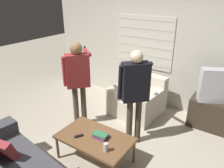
{
  "coord_description": "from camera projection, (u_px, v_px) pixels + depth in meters",
  "views": [
    {
      "loc": [
        1.83,
        -2.28,
        2.41
      ],
      "look_at": [
        0.02,
        0.43,
        1.0
      ],
      "focal_mm": 35.0,
      "sensor_mm": 36.0,
      "label": 1
    }
  ],
  "objects": [
    {
      "name": "tv_stand",
      "position": [
        215.0,
        115.0,
        4.03
      ],
      "size": [
        0.9,
        0.44,
        0.56
      ],
      "color": "#33281E",
      "rests_on": "ground_plane"
    },
    {
      "name": "person_left_standing",
      "position": [
        78.0,
        75.0,
        3.88
      ],
      "size": [
        0.52,
        0.79,
        1.61
      ],
      "rotation": [
        0.0,
        0.0,
        0.86
      ],
      "color": "#4C4233",
      "rests_on": "ground_plane"
    },
    {
      "name": "spare_remote",
      "position": [
        79.0,
        136.0,
        3.2
      ],
      "size": [
        0.1,
        0.13,
        0.02
      ],
      "rotation": [
        0.0,
        0.0,
        -0.53
      ],
      "color": "black",
      "rests_on": "coffee_table"
    },
    {
      "name": "armchair_beige",
      "position": [
        138.0,
        99.0,
        4.55
      ],
      "size": [
        1.01,
        0.96,
        0.79
      ],
      "rotation": [
        0.0,
        0.0,
        3.05
      ],
      "color": "beige",
      "rests_on": "ground_plane"
    },
    {
      "name": "person_right_standing",
      "position": [
        135.0,
        88.0,
        3.37
      ],
      "size": [
        0.49,
        0.78,
        1.61
      ],
      "rotation": [
        0.0,
        0.0,
        0.79
      ],
      "color": "#4C4233",
      "rests_on": "ground_plane"
    },
    {
      "name": "book_stack",
      "position": [
        101.0,
        135.0,
        3.18
      ],
      "size": [
        0.23,
        0.17,
        0.07
      ],
      "color": "#75387F",
      "rests_on": "coffee_table"
    },
    {
      "name": "tv",
      "position": [
        221.0,
        86.0,
        3.8
      ],
      "size": [
        0.74,
        0.51,
        0.61
      ],
      "rotation": [
        0.0,
        0.0,
        3.61
      ],
      "color": "#B2B2B7",
      "rests_on": "tv_stand"
    },
    {
      "name": "ground_plane",
      "position": [
        97.0,
        147.0,
        3.63
      ],
      "size": [
        16.0,
        16.0,
        0.0
      ],
      "primitive_type": "plane",
      "color": "#B2A893"
    },
    {
      "name": "coffee_table",
      "position": [
        95.0,
        139.0,
        3.21
      ],
      "size": [
        1.09,
        0.66,
        0.42
      ],
      "color": "brown",
      "rests_on": "ground_plane"
    },
    {
      "name": "soda_can",
      "position": [
        106.0,
        147.0,
        2.89
      ],
      "size": [
        0.07,
        0.07,
        0.13
      ],
      "color": "silver",
      "rests_on": "coffee_table"
    },
    {
      "name": "wall_back",
      "position": [
        153.0,
        47.0,
        4.67
      ],
      "size": [
        5.2,
        0.08,
        2.55
      ],
      "color": "#BCB7A8",
      "rests_on": "ground_plane"
    }
  ]
}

